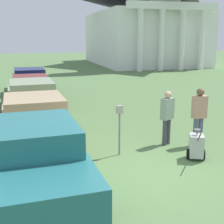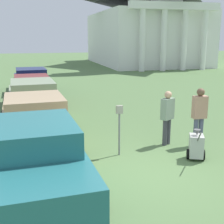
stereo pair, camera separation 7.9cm
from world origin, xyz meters
TOP-DOWN VIEW (x-y plane):
  - ground_plane at (0.00, 0.00)m, footprint 120.00×120.00m
  - parked_car_teal at (-2.60, 0.23)m, footprint 2.11×5.20m
  - parked_car_tan at (-2.60, 3.08)m, footprint 2.23×4.83m
  - parked_car_sage at (-2.60, 6.13)m, footprint 2.15×5.17m
  - parked_car_maroon at (-2.60, 9.34)m, footprint 2.15×4.93m
  - parked_car_navy at (-2.60, 12.44)m, footprint 2.18×4.98m
  - parking_meter at (-0.37, 1.44)m, footprint 0.18×0.09m
  - person_worker at (1.27, 1.90)m, footprint 0.47×0.40m
  - person_supervisor at (2.17, 1.60)m, footprint 0.42×0.23m
  - equipment_cart at (1.53, 0.58)m, footprint 0.60×0.98m
  - church at (11.02, 29.88)m, footprint 11.03×16.91m

SIDE VIEW (x-z plane):
  - ground_plane at x=0.00m, z-range 0.00..0.00m
  - equipment_cart at x=1.53m, z-range -0.11..0.89m
  - parked_car_maroon at x=-2.60m, z-range -0.04..1.34m
  - parked_car_navy at x=-2.60m, z-range -0.04..1.41m
  - parked_car_teal at x=-2.60m, z-range -0.06..1.43m
  - parked_car_tan at x=-2.60m, z-range -0.05..1.46m
  - parked_car_sage at x=-2.60m, z-range -0.04..1.52m
  - person_worker at x=1.27m, z-range 0.11..1.78m
  - parking_meter at x=-0.37m, z-range 0.28..1.69m
  - person_supervisor at x=2.17m, z-range 0.13..1.89m
  - church at x=11.02m, z-range -5.99..16.89m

